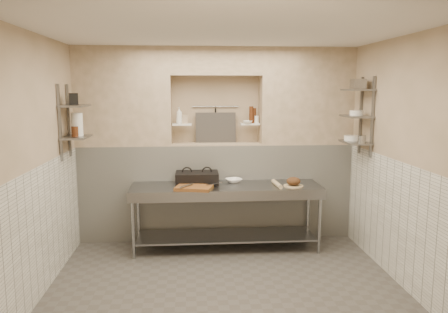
{
  "coord_description": "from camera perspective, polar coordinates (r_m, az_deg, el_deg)",
  "views": [
    {
      "loc": [
        -0.37,
        -4.64,
        2.21
      ],
      "look_at": [
        0.05,
        0.9,
        1.35
      ],
      "focal_mm": 35.0,
      "sensor_mm": 36.0,
      "label": 1
    }
  ],
  "objects": [
    {
      "name": "wainscot_left",
      "position": [
        5.14,
        -22.78,
        -9.0
      ],
      "size": [
        0.02,
        3.9,
        1.4
      ],
      "primitive_type": "cube",
      "color": "silver",
      "rests_on": "floor"
    },
    {
      "name": "wall_shelf_right_mid",
      "position": [
        6.12,
        16.91,
        5.05
      ],
      "size": [
        0.3,
        0.5,
        0.02
      ],
      "primitive_type": "cube",
      "color": "slate",
      "rests_on": "wall_right"
    },
    {
      "name": "wainscot_right",
      "position": [
        5.42,
        21.89,
        -8.03
      ],
      "size": [
        0.02,
        3.9,
        1.4
      ],
      "primitive_type": "cube",
      "color": "silver",
      "rests_on": "floor"
    },
    {
      "name": "tongs",
      "position": [
        5.75,
        -4.93,
        -3.82
      ],
      "size": [
        0.17,
        0.22,
        0.02
      ],
      "primitive_type": "cylinder",
      "rotation": [
        1.57,
        0.0,
        -0.64
      ],
      "color": "gray",
      "rests_on": "cutting_board"
    },
    {
      "name": "utensil_rail",
      "position": [
        6.58,
        -1.13,
        6.54
      ],
      "size": [
        0.7,
        0.02,
        0.02
      ],
      "primitive_type": "cylinder",
      "rotation": [
        0.0,
        1.57,
        0.0
      ],
      "color": "gray",
      "rests_on": "wall_back"
    },
    {
      "name": "bread_loaf",
      "position": [
        6.0,
        9.06,
        -3.21
      ],
      "size": [
        0.19,
        0.19,
        0.11
      ],
      "primitive_type": "ellipsoid",
      "color": "#4C2D19",
      "rests_on": "bread_board"
    },
    {
      "name": "alcove_sill",
      "position": [
        6.45,
        -1.03,
        1.68
      ],
      "size": [
        1.3,
        0.4,
        0.02
      ],
      "primitive_type": "cube",
      "color": "tan",
      "rests_on": "backwall_lower"
    },
    {
      "name": "bread_board",
      "position": [
        6.01,
        9.05,
        -3.82
      ],
      "size": [
        0.27,
        0.27,
        0.02
      ],
      "primitive_type": "cylinder",
      "color": "tan",
      "rests_on": "prep_table"
    },
    {
      "name": "splash_panel",
      "position": [
        6.53,
        -1.09,
        3.79
      ],
      "size": [
        0.6,
        0.08,
        0.45
      ],
      "primitive_type": "cube",
      "rotation": [
        -0.14,
        0.0,
        0.0
      ],
      "color": "#383330",
      "rests_on": "alcove_sill"
    },
    {
      "name": "condiment_c",
      "position": [
        6.47,
        4.27,
        4.85
      ],
      "size": [
        0.06,
        0.06,
        0.11
      ],
      "primitive_type": "cylinder",
      "color": "white",
      "rests_on": "alcove_shelf_right"
    },
    {
      "name": "shelf_rail_right_b",
      "position": [
        5.98,
        18.81,
        4.88
      ],
      "size": [
        0.03,
        0.03,
        1.05
      ],
      "primitive_type": "cube",
      "color": "slate",
      "rests_on": "wall_right"
    },
    {
      "name": "bowl_right",
      "position": [
        6.25,
        16.39,
        2.34
      ],
      "size": [
        0.22,
        0.22,
        0.07
      ],
      "primitive_type": "cylinder",
      "color": "white",
      "rests_on": "wall_shelf_right_lower"
    },
    {
      "name": "cutting_board",
      "position": [
        5.79,
        -3.94,
        -4.09
      ],
      "size": [
        0.54,
        0.44,
        0.04
      ],
      "primitive_type": "cube",
      "rotation": [
        0.0,
        0.0,
        -0.26
      ],
      "color": "brown",
      "rests_on": "prep_table"
    },
    {
      "name": "backwall_header",
      "position": [
        6.41,
        -1.06,
        12.29
      ],
      "size": [
        1.3,
        0.4,
        0.4
      ],
      "primitive_type": "cube",
      "color": "tan",
      "rests_on": "backwall_lower"
    },
    {
      "name": "wall_left",
      "position": [
        5.0,
        -23.91,
        -1.3
      ],
      "size": [
        0.1,
        3.9,
        2.8
      ],
      "primitive_type": "cube",
      "color": "tan",
      "rests_on": "ground"
    },
    {
      "name": "jug_left",
      "position": [
        5.97,
        -18.64,
        4.01
      ],
      "size": [
        0.15,
        0.15,
        0.29
      ],
      "primitive_type": "cylinder",
      "color": "white",
      "rests_on": "wall_shelf_left_lower"
    },
    {
      "name": "jar_alcove",
      "position": [
        6.41,
        -5.14,
        4.86
      ],
      "size": [
        0.08,
        0.08,
        0.12
      ],
      "primitive_type": "cube",
      "color": "tan",
      "rests_on": "alcove_shelf_left"
    },
    {
      "name": "backwall_lower",
      "position": [
        6.58,
        -1.01,
        -4.47
      ],
      "size": [
        4.0,
        0.4,
        1.4
      ],
      "primitive_type": "cube",
      "color": "silver",
      "rests_on": "floor"
    },
    {
      "name": "shelf_rail_left_a",
      "position": [
        6.12,
        -19.61,
        4.45
      ],
      "size": [
        0.03,
        0.03,
        0.95
      ],
      "primitive_type": "cube",
      "color": "slate",
      "rests_on": "wall_left"
    },
    {
      "name": "basket_right",
      "position": [
        6.1,
        17.11,
        9.04
      ],
      "size": [
        0.18,
        0.21,
        0.13
      ],
      "primitive_type": "cube",
      "rotation": [
        0.0,
        0.0,
        -0.07
      ],
      "color": "gray",
      "rests_on": "wall_shelf_right_upper"
    },
    {
      "name": "wall_shelf_right_upper",
      "position": [
        6.1,
        17.06,
        8.32
      ],
      "size": [
        0.3,
        0.5,
        0.03
      ],
      "primitive_type": "cube",
      "color": "slate",
      "rests_on": "wall_right"
    },
    {
      "name": "bowl_right_mid",
      "position": [
        6.12,
        16.92,
        5.47
      ],
      "size": [
        0.18,
        0.18,
        0.07
      ],
      "primitive_type": "cylinder",
      "color": "white",
      "rests_on": "wall_shelf_right_mid"
    },
    {
      "name": "condiment_b",
      "position": [
        6.45,
        3.58,
        5.47
      ],
      "size": [
        0.06,
        0.06,
        0.25
      ],
      "primitive_type": "cylinder",
      "color": "#431F0E",
      "rests_on": "alcove_shelf_right"
    },
    {
      "name": "bowl_alcove",
      "position": [
        6.41,
        3.08,
        4.53
      ],
      "size": [
        0.18,
        0.18,
        0.04
      ],
      "primitive_type": "imported",
      "rotation": [
        0.0,
        0.0,
        0.33
      ],
      "color": "white",
      "rests_on": "alcove_shelf_right"
    },
    {
      "name": "mixing_bowl",
      "position": [
        6.2,
        1.28,
        -3.14
      ],
      "size": [
        0.29,
        0.29,
        0.05
      ],
      "primitive_type": "imported",
      "rotation": [
        0.0,
        0.0,
        0.38
      ],
      "color": "white",
      "rests_on": "prep_table"
    },
    {
      "name": "bottle_soap",
      "position": [
        6.39,
        -5.87,
        5.37
      ],
      "size": [
        0.12,
        0.12,
        0.24
      ],
      "primitive_type": "imported",
      "rotation": [
        0.0,
        0.0,
        -0.34
      ],
      "color": "white",
      "rests_on": "alcove_shelf_left"
    },
    {
      "name": "wall_shelf_left_lower",
      "position": [
        5.91,
        -18.75,
        2.4
      ],
      "size": [
        0.3,
        0.5,
        0.02
      ],
      "primitive_type": "cube",
      "color": "slate",
      "rests_on": "wall_left"
    },
    {
      "name": "jar_left",
      "position": [
        5.85,
        -18.9,
        3.1
      ],
      "size": [
        0.09,
        0.09,
        0.13
      ],
      "primitive_type": "cylinder",
      "color": "#431F0E",
      "rests_on": "wall_shelf_left_lower"
    },
    {
      "name": "box_left_upper",
      "position": [
        5.85,
        -19.06,
        7.11
      ],
      "size": [
        0.13,
        0.13,
        0.15
      ],
      "primitive_type": "cube",
      "rotation": [
        0.0,
        0.0,
        0.32
      ],
      "color": "black",
      "rests_on": "wall_shelf_left_upper"
    },
    {
      "name": "canister_right",
      "position": [
        5.94,
        17.55,
        2.14
      ],
      "size": [
        0.1,
        0.1,
        0.1
      ],
      "primitive_type": "cylinder",
      "color": "gray",
      "rests_on": "wall_shelf_right_lower"
    },
    {
      "name": "panini_press",
      "position": [
        6.14,
        -3.54,
        -2.76
      ],
      "size": [
        0.59,
        0.44,
        0.16
      ],
      "rotation": [
        0.0,
        0.0,
        -0.01
      ],
      "color": "black",
      "rests_on": "prep_table"
    },
    {
      "name": "hanging_steel",
      "position": [
        6.56,
        -1.11,
        5.05
      ],
      "size": [
        0.02,
        0.02,
        0.3
      ],
      "primitive_type": "cylinder",
      "color": "black",
      "rests_on": "utensil_rail"
    },
    {
      "name": "backwall_pillar_left",
      "position": [
        6.46,
        -12.97,
        7.61
      ],
      "size": [
        1.35,
        0.4,
        1.4
      ],
      "primitive_type": "cube",
      "color": "tan",
      "rests_on": "backwall_lower"
    },
    {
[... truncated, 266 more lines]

